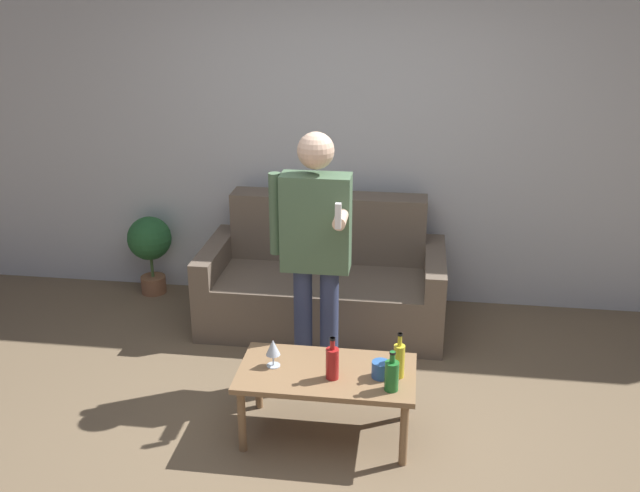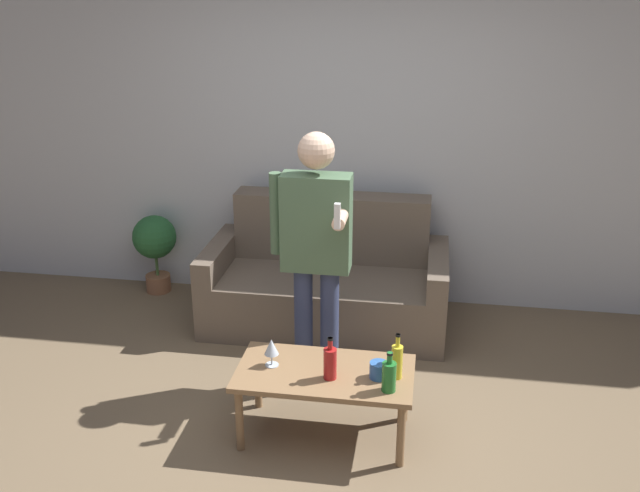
# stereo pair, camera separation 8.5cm
# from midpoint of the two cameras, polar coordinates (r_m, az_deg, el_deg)

# --- Properties ---
(ground_plane) EXTENTS (16.00, 16.00, 0.00)m
(ground_plane) POSITION_cam_midpoint_polar(r_m,az_deg,el_deg) (3.92, -2.07, -16.98)
(ground_plane) COLOR #756047
(wall_back) EXTENTS (8.00, 0.06, 2.70)m
(wall_back) POSITION_cam_midpoint_polar(r_m,az_deg,el_deg) (5.31, 1.72, 9.54)
(wall_back) COLOR silver
(wall_back) RESTS_ON ground_plane
(couch) EXTENTS (1.71, 0.85, 0.90)m
(couch) POSITION_cam_midpoint_polar(r_m,az_deg,el_deg) (5.19, -0.14, -2.83)
(couch) COLOR #6B5B4C
(couch) RESTS_ON ground_plane
(coffee_table) EXTENTS (0.96, 0.51, 0.40)m
(coffee_table) POSITION_cam_midpoint_polar(r_m,az_deg,el_deg) (3.92, -0.09, -10.56)
(coffee_table) COLOR #8E6B47
(coffee_table) RESTS_ON ground_plane
(bottle_orange) EXTENTS (0.07, 0.07, 0.24)m
(bottle_orange) POSITION_cam_midpoint_polar(r_m,az_deg,el_deg) (3.79, 0.34, -9.29)
(bottle_orange) COLOR #B21E1E
(bottle_orange) RESTS_ON coffee_table
(bottle_green) EXTENTS (0.07, 0.07, 0.22)m
(bottle_green) POSITION_cam_midpoint_polar(r_m,az_deg,el_deg) (3.71, 5.09, -10.23)
(bottle_green) COLOR #23752D
(bottle_green) RESTS_ON coffee_table
(bottle_dark) EXTENTS (0.06, 0.06, 0.26)m
(bottle_dark) POSITION_cam_midpoint_polar(r_m,az_deg,el_deg) (3.82, 5.69, -9.05)
(bottle_dark) COLOR yellow
(bottle_dark) RESTS_ON coffee_table
(wine_glass_near) EXTENTS (0.08, 0.08, 0.16)m
(wine_glass_near) POSITION_cam_midpoint_polar(r_m,az_deg,el_deg) (3.90, -4.41, -8.16)
(wine_glass_near) COLOR silver
(wine_glass_near) RESTS_ON coffee_table
(cup_on_table) EXTENTS (0.10, 0.10, 0.09)m
(cup_on_table) POSITION_cam_midpoint_polar(r_m,az_deg,el_deg) (3.83, 4.23, -9.82)
(cup_on_table) COLOR #3366B2
(cup_on_table) RESTS_ON coffee_table
(person_standing_front) EXTENTS (0.48, 0.41, 1.59)m
(person_standing_front) POSITION_cam_midpoint_polar(r_m,az_deg,el_deg) (4.17, -0.99, 0.31)
(person_standing_front) COLOR navy
(person_standing_front) RESTS_ON ground_plane
(potted_plant) EXTENTS (0.34, 0.34, 0.63)m
(potted_plant) POSITION_cam_midpoint_polar(r_m,az_deg,el_deg) (5.76, -13.87, 0.18)
(potted_plant) COLOR #936042
(potted_plant) RESTS_ON ground_plane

